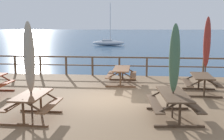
{
  "coord_description": "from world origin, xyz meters",
  "views": [
    {
      "loc": [
        1.08,
        -9.84,
        3.47
      ],
      "look_at": [
        0.0,
        0.74,
        1.72
      ],
      "focal_mm": 42.35,
      "sensor_mm": 36.0,
      "label": 1
    }
  ],
  "objects_px": {
    "patio_umbrella_tall_mid_left": "(174,59)",
    "picnic_table_mid_left": "(173,100)",
    "picnic_table_back_right": "(202,80)",
    "patio_umbrella_tall_back_left": "(29,58)",
    "picnic_table_mid_right": "(32,101)",
    "patio_umbrella_short_mid": "(207,43)",
    "picnic_table_back_left": "(122,72)",
    "sailboat_distant": "(109,43)"
  },
  "relations": [
    {
      "from": "picnic_table_back_left",
      "to": "patio_umbrella_tall_back_left",
      "type": "height_order",
      "value": "patio_umbrella_tall_back_left"
    },
    {
      "from": "picnic_table_back_right",
      "to": "picnic_table_mid_right",
      "type": "distance_m",
      "value": 6.85
    },
    {
      "from": "picnic_table_back_right",
      "to": "patio_umbrella_tall_back_left",
      "type": "xyz_separation_m",
      "value": [
        -5.81,
        -3.67,
        1.3
      ]
    },
    {
      "from": "patio_umbrella_tall_back_left",
      "to": "sailboat_distant",
      "type": "relative_size",
      "value": 0.38
    },
    {
      "from": "sailboat_distant",
      "to": "picnic_table_back_left",
      "type": "bearing_deg",
      "value": -82.41
    },
    {
      "from": "picnic_table_back_right",
      "to": "picnic_table_mid_left",
      "type": "bearing_deg",
      "value": -116.15
    },
    {
      "from": "picnic_table_mid_right",
      "to": "patio_umbrella_short_mid",
      "type": "height_order",
      "value": "patio_umbrella_short_mid"
    },
    {
      "from": "picnic_table_back_right",
      "to": "patio_umbrella_tall_back_left",
      "type": "relative_size",
      "value": 0.6
    },
    {
      "from": "picnic_table_mid_right",
      "to": "picnic_table_back_left",
      "type": "distance_m",
      "value": 5.75
    },
    {
      "from": "picnic_table_back_right",
      "to": "patio_umbrella_short_mid",
      "type": "xyz_separation_m",
      "value": [
        0.46,
        1.37,
        1.49
      ]
    },
    {
      "from": "picnic_table_mid_right",
      "to": "picnic_table_back_left",
      "type": "relative_size",
      "value": 0.82
    },
    {
      "from": "patio_umbrella_tall_back_left",
      "to": "picnic_table_back_right",
      "type": "bearing_deg",
      "value": 32.25
    },
    {
      "from": "picnic_table_mid_left",
      "to": "picnic_table_back_left",
      "type": "bearing_deg",
      "value": 111.78
    },
    {
      "from": "picnic_table_back_right",
      "to": "picnic_table_mid_right",
      "type": "height_order",
      "value": "same"
    },
    {
      "from": "picnic_table_mid_right",
      "to": "picnic_table_back_left",
      "type": "xyz_separation_m",
      "value": [
        2.34,
        5.25,
        0.01
      ]
    },
    {
      "from": "picnic_table_back_right",
      "to": "picnic_table_back_left",
      "type": "bearing_deg",
      "value": 155.48
    },
    {
      "from": "picnic_table_back_right",
      "to": "picnic_table_mid_left",
      "type": "distance_m",
      "value": 3.51
    },
    {
      "from": "patio_umbrella_short_mid",
      "to": "patio_umbrella_tall_back_left",
      "type": "bearing_deg",
      "value": -141.23
    },
    {
      "from": "picnic_table_mid_right",
      "to": "patio_umbrella_tall_back_left",
      "type": "height_order",
      "value": "patio_umbrella_tall_back_left"
    },
    {
      "from": "picnic_table_mid_right",
      "to": "picnic_table_back_left",
      "type": "height_order",
      "value": "same"
    },
    {
      "from": "patio_umbrella_short_mid",
      "to": "picnic_table_mid_left",
      "type": "bearing_deg",
      "value": -113.96
    },
    {
      "from": "picnic_table_mid_right",
      "to": "patio_umbrella_tall_mid_left",
      "type": "xyz_separation_m",
      "value": [
        4.21,
        0.52,
        1.27
      ]
    },
    {
      "from": "picnic_table_back_left",
      "to": "patio_umbrella_tall_mid_left",
      "type": "bearing_deg",
      "value": -68.43
    },
    {
      "from": "patio_umbrella_tall_back_left",
      "to": "picnic_table_mid_left",
      "type": "bearing_deg",
      "value": 6.85
    },
    {
      "from": "patio_umbrella_short_mid",
      "to": "picnic_table_back_right",
      "type": "bearing_deg",
      "value": -108.61
    },
    {
      "from": "patio_umbrella_tall_back_left",
      "to": "sailboat_distant",
      "type": "height_order",
      "value": "sailboat_distant"
    },
    {
      "from": "picnic_table_mid_left",
      "to": "patio_umbrella_short_mid",
      "type": "bearing_deg",
      "value": 66.04
    },
    {
      "from": "patio_umbrella_tall_mid_left",
      "to": "picnic_table_mid_left",
      "type": "bearing_deg",
      "value": 28.92
    },
    {
      "from": "picnic_table_back_left",
      "to": "sailboat_distant",
      "type": "distance_m",
      "value": 36.42
    },
    {
      "from": "picnic_table_mid_left",
      "to": "picnic_table_mid_right",
      "type": "bearing_deg",
      "value": -172.85
    },
    {
      "from": "picnic_table_back_right",
      "to": "patio_umbrella_tall_back_left",
      "type": "bearing_deg",
      "value": -147.75
    },
    {
      "from": "picnic_table_mid_right",
      "to": "picnic_table_mid_left",
      "type": "xyz_separation_m",
      "value": [
        4.22,
        0.53,
        0.01
      ]
    },
    {
      "from": "picnic_table_mid_right",
      "to": "picnic_table_mid_left",
      "type": "distance_m",
      "value": 4.26
    },
    {
      "from": "patio_umbrella_tall_mid_left",
      "to": "picnic_table_mid_right",
      "type": "bearing_deg",
      "value": -172.94
    },
    {
      "from": "picnic_table_back_right",
      "to": "patio_umbrella_short_mid",
      "type": "bearing_deg",
      "value": 71.39
    },
    {
      "from": "picnic_table_mid_left",
      "to": "picnic_table_back_left",
      "type": "xyz_separation_m",
      "value": [
        -1.89,
        4.72,
        0.0
      ]
    },
    {
      "from": "picnic_table_mid_right",
      "to": "sailboat_distant",
      "type": "bearing_deg",
      "value": 93.42
    },
    {
      "from": "patio_umbrella_tall_back_left",
      "to": "patio_umbrella_short_mid",
      "type": "bearing_deg",
      "value": 38.77
    },
    {
      "from": "picnic_table_mid_left",
      "to": "picnic_table_back_left",
      "type": "relative_size",
      "value": 1.06
    },
    {
      "from": "picnic_table_back_right",
      "to": "picnic_table_mid_left",
      "type": "height_order",
      "value": "same"
    },
    {
      "from": "picnic_table_back_right",
      "to": "picnic_table_back_left",
      "type": "distance_m",
      "value": 3.78
    },
    {
      "from": "picnic_table_back_left",
      "to": "patio_umbrella_tall_back_left",
      "type": "bearing_deg",
      "value": -114.41
    }
  ]
}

